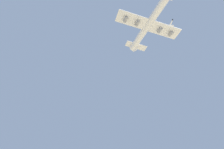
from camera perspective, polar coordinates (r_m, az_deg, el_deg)
name	(u,v)px	position (r m, az deg, el deg)	size (l,w,h in m)	color
carrier_jet	(149,24)	(155.57, 12.89, 17.02)	(55.76, 67.11, 19.83)	white
chase_jet_trailing	(170,25)	(195.69, 19.88, 16.08)	(13.17, 12.47, 4.00)	silver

